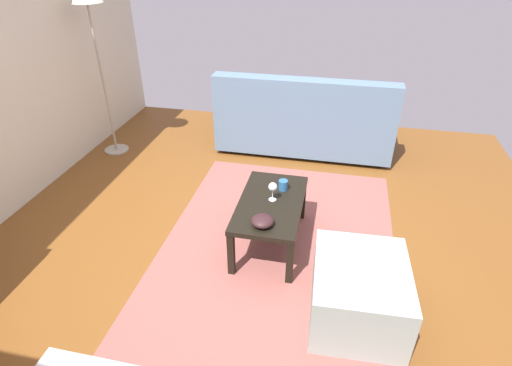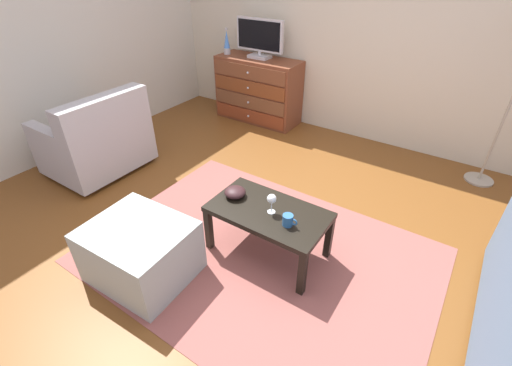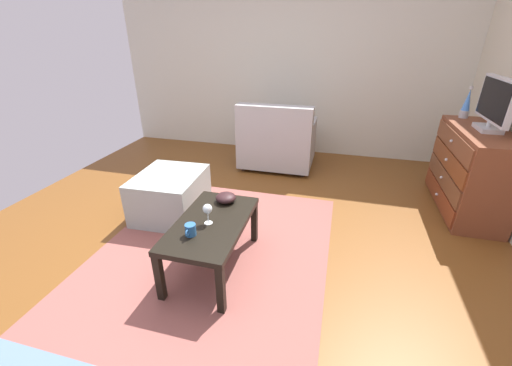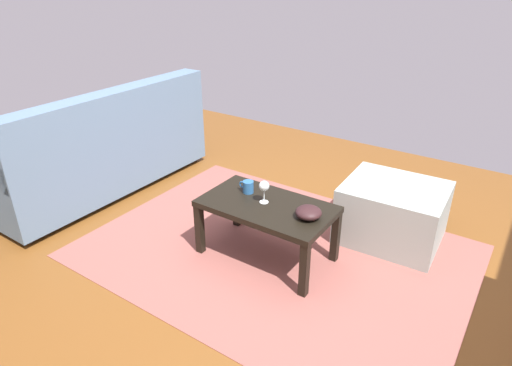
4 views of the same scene
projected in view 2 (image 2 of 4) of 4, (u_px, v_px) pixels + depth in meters
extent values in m
cube|color=brown|center=(254.00, 234.00, 3.05)|extent=(5.90, 5.19, 0.05)
cube|color=beige|center=(371.00, 28.00, 3.95)|extent=(5.90, 0.12, 2.59)
cube|color=beige|center=(32.00, 36.00, 3.57)|extent=(0.12, 5.19, 2.59)
cube|color=#905048|center=(260.00, 255.00, 2.80)|extent=(2.60, 1.90, 0.01)
cube|color=brown|center=(258.00, 90.00, 4.82)|extent=(1.15, 0.45, 0.85)
cube|color=brown|center=(249.00, 116.00, 4.83)|extent=(1.09, 0.02, 0.18)
sphere|color=silver|center=(248.00, 116.00, 4.81)|extent=(0.03, 0.03, 0.03)
cube|color=brown|center=(249.00, 102.00, 4.72)|extent=(1.09, 0.02, 0.18)
sphere|color=silver|center=(248.00, 102.00, 4.70)|extent=(0.03, 0.03, 0.03)
cube|color=brown|center=(249.00, 88.00, 4.61)|extent=(1.09, 0.02, 0.18)
sphere|color=silver|center=(248.00, 88.00, 4.60)|extent=(0.03, 0.03, 0.03)
cube|color=brown|center=(248.00, 73.00, 4.50)|extent=(1.09, 0.02, 0.18)
sphere|color=silver|center=(248.00, 73.00, 4.49)|extent=(0.03, 0.03, 0.03)
cube|color=silver|center=(260.00, 56.00, 4.59)|extent=(0.28, 0.18, 0.04)
cylinder|color=silver|center=(260.00, 53.00, 4.56)|extent=(0.04, 0.04, 0.05)
cube|color=silver|center=(260.00, 35.00, 4.44)|extent=(0.67, 0.05, 0.39)
cube|color=black|center=(259.00, 35.00, 4.42)|extent=(0.62, 0.01, 0.34)
cylinder|color=#B7B7BC|center=(227.00, 51.00, 4.75)|extent=(0.09, 0.09, 0.08)
cone|color=#4C8CE5|center=(227.00, 39.00, 4.67)|extent=(0.08, 0.08, 0.22)
cylinder|color=#B7B7BC|center=(226.00, 29.00, 4.60)|extent=(0.04, 0.04, 0.03)
cube|color=black|center=(241.00, 201.00, 3.09)|extent=(0.05, 0.05, 0.38)
cube|color=black|center=(329.00, 237.00, 2.71)|extent=(0.05, 0.05, 0.38)
cube|color=black|center=(209.00, 229.00, 2.78)|extent=(0.05, 0.05, 0.38)
cube|color=black|center=(302.00, 274.00, 2.40)|extent=(0.05, 0.05, 0.38)
cube|color=black|center=(269.00, 212.00, 2.63)|extent=(0.89, 0.50, 0.04)
cylinder|color=silver|center=(271.00, 212.00, 2.60)|extent=(0.06, 0.06, 0.00)
cylinder|color=silver|center=(271.00, 207.00, 2.57)|extent=(0.01, 0.01, 0.09)
sphere|color=silver|center=(272.00, 199.00, 2.53)|extent=(0.07, 0.07, 0.07)
cylinder|color=#295D96|center=(288.00, 220.00, 2.46)|extent=(0.08, 0.08, 0.08)
torus|color=#295D96|center=(294.00, 222.00, 2.43)|extent=(0.05, 0.01, 0.05)
ellipsoid|color=#2F1A1C|center=(235.00, 192.00, 2.75)|extent=(0.17, 0.17, 0.08)
cylinder|color=#332319|center=(495.00, 262.00, 2.71)|extent=(0.05, 0.05, 0.05)
cylinder|color=#332319|center=(113.00, 145.00, 4.33)|extent=(0.05, 0.05, 0.05)
cylinder|color=#332319|center=(52.00, 173.00, 3.78)|extent=(0.05, 0.05, 0.05)
cylinder|color=#332319|center=(149.00, 159.00, 4.03)|extent=(0.05, 0.05, 0.05)
cylinder|color=#332319|center=(88.00, 192.00, 3.49)|extent=(0.05, 0.05, 0.05)
cube|color=#A7A6A8|center=(97.00, 150.00, 3.79)|extent=(0.80, 0.95, 0.37)
cube|color=#A7A6A8|center=(105.00, 120.00, 3.42)|extent=(0.20, 0.95, 0.46)
cube|color=#A7A6A8|center=(123.00, 112.00, 3.92)|extent=(0.76, 0.12, 0.20)
cube|color=#A7A6A8|center=(52.00, 140.00, 3.35)|extent=(0.76, 0.12, 0.20)
cube|color=#9CA9A3|center=(141.00, 252.00, 2.54)|extent=(0.73, 0.63, 0.44)
cylinder|color=#A59E8C|center=(479.00, 180.00, 3.71)|extent=(0.28, 0.28, 0.02)
cylinder|color=#A59E8C|center=(510.00, 105.00, 3.25)|extent=(0.02, 0.02, 1.63)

